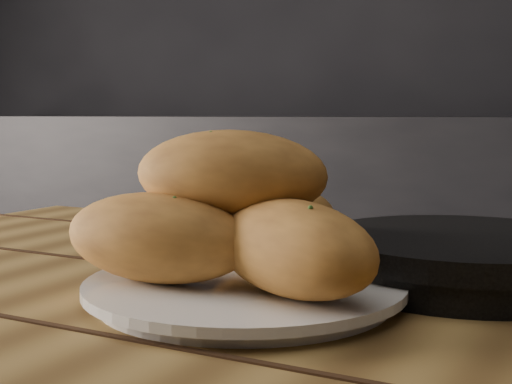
# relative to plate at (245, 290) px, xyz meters

# --- Properties ---
(counter) EXTENTS (2.80, 0.60, 0.90)m
(counter) POSITION_rel_plate_xyz_m (-0.38, 1.23, -0.31)
(counter) COLOR black
(counter) RESTS_ON ground
(plate) EXTENTS (0.27, 0.27, 0.02)m
(plate) POSITION_rel_plate_xyz_m (0.00, 0.00, 0.00)
(plate) COLOR white
(plate) RESTS_ON table
(bread_rolls) EXTENTS (0.30, 0.25, 0.13)m
(bread_rolls) POSITION_rel_plate_xyz_m (-0.01, -0.00, 0.06)
(bread_rolls) COLOR #C58436
(bread_rolls) RESTS_ON plate
(skillet) EXTENTS (0.40, 0.26, 0.05)m
(skillet) POSITION_rel_plate_xyz_m (0.15, 0.15, 0.01)
(skillet) COLOR black
(skillet) RESTS_ON table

